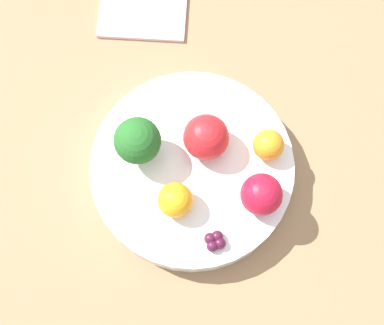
{
  "coord_description": "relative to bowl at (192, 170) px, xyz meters",
  "views": [
    {
      "loc": [
        0.17,
        0.07,
        0.69
      ],
      "look_at": [
        0.0,
        0.0,
        0.07
      ],
      "focal_mm": 50.0,
      "sensor_mm": 36.0,
      "label": 1
    }
  ],
  "objects": [
    {
      "name": "ground_plane",
      "position": [
        0.0,
        0.0,
        -0.04
      ],
      "size": [
        6.0,
        6.0,
        0.0
      ],
      "primitive_type": "plane",
      "color": "gray"
    },
    {
      "name": "table_surface",
      "position": [
        0.0,
        0.0,
        -0.03
      ],
      "size": [
        1.2,
        1.2,
        0.02
      ],
      "color": "#936D4C",
      "rests_on": "ground_plane"
    },
    {
      "name": "bowl",
      "position": [
        0.0,
        0.0,
        0.0
      ],
      "size": [
        0.25,
        0.25,
        0.04
      ],
      "color": "white",
      "rests_on": "table_surface"
    },
    {
      "name": "broccoli",
      "position": [
        0.01,
        -0.07,
        0.06
      ],
      "size": [
        0.06,
        0.06,
        0.07
      ],
      "color": "#8CB76B",
      "rests_on": "bowl"
    },
    {
      "name": "apple_red",
      "position": [
        -0.03,
        0.01,
        0.05
      ],
      "size": [
        0.06,
        0.06,
        0.06
      ],
      "color": "red",
      "rests_on": "bowl"
    },
    {
      "name": "apple_green",
      "position": [
        0.01,
        0.09,
        0.05
      ],
      "size": [
        0.05,
        0.05,
        0.05
      ],
      "color": "#B7142D",
      "rests_on": "bowl"
    },
    {
      "name": "orange_front",
      "position": [
        0.05,
        -0.0,
        0.04
      ],
      "size": [
        0.04,
        0.04,
        0.04
      ],
      "color": "orange",
      "rests_on": "bowl"
    },
    {
      "name": "orange_back",
      "position": [
        -0.05,
        0.08,
        0.04
      ],
      "size": [
        0.04,
        0.04,
        0.04
      ],
      "color": "orange",
      "rests_on": "bowl"
    },
    {
      "name": "grape_cluster",
      "position": [
        0.08,
        0.06,
        0.03
      ],
      "size": [
        0.03,
        0.03,
        0.01
      ],
      "color": "#47142D",
      "rests_on": "bowl"
    },
    {
      "name": "napkin",
      "position": [
        -0.21,
        -0.16,
        -0.02
      ],
      "size": [
        0.15,
        0.15,
        0.01
      ],
      "color": "beige",
      "rests_on": "table_surface"
    }
  ]
}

